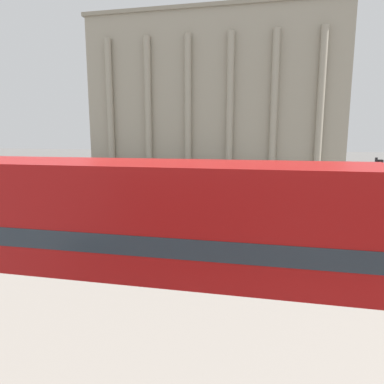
{
  "coord_description": "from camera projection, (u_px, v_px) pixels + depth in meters",
  "views": [
    {
      "loc": [
        -1.0,
        -2.32,
        4.94
      ],
      "look_at": [
        -4.76,
        15.28,
        1.87
      ],
      "focal_mm": 32.0,
      "sensor_mm": 36.0,
      "label": 1
    }
  ],
  "objects": [
    {
      "name": "pedestrian_grey",
      "position": [
        245.0,
        190.0,
        24.58
      ],
      "size": [
        0.32,
        0.32,
        1.67
      ],
      "rotation": [
        0.0,
        0.0,
        4.77
      ],
      "color": "#282B33",
      "rests_on": "ground_plane"
    },
    {
      "name": "plaza_building_left",
      "position": [
        215.0,
        95.0,
        49.96
      ],
      "size": [
        35.25,
        12.28,
        21.21
      ],
      "color": "#A39984",
      "rests_on": "ground_plane"
    },
    {
      "name": "traffic_light_mid",
      "position": [
        376.0,
        186.0,
        16.24
      ],
      "size": [
        0.42,
        0.24,
        3.85
      ],
      "color": "black",
      "rests_on": "ground_plane"
    },
    {
      "name": "pedestrian_blue",
      "position": [
        174.0,
        194.0,
        22.37
      ],
      "size": [
        0.32,
        0.32,
        1.78
      ],
      "rotation": [
        0.0,
        0.0,
        2.39
      ],
      "color": "#282B33",
      "rests_on": "ground_plane"
    },
    {
      "name": "pedestrian_black",
      "position": [
        333.0,
        193.0,
        22.85
      ],
      "size": [
        0.32,
        0.32,
        1.76
      ],
      "rotation": [
        0.0,
        0.0,
        0.08
      ],
      "color": "#282B33",
      "rests_on": "ground_plane"
    },
    {
      "name": "double_decker_bus",
      "position": [
        152.0,
        238.0,
        8.52
      ],
      "size": [
        10.86,
        2.66,
        4.27
      ],
      "rotation": [
        0.0,
        0.0,
        -0.01
      ],
      "color": "black",
      "rests_on": "ground_plane"
    }
  ]
}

